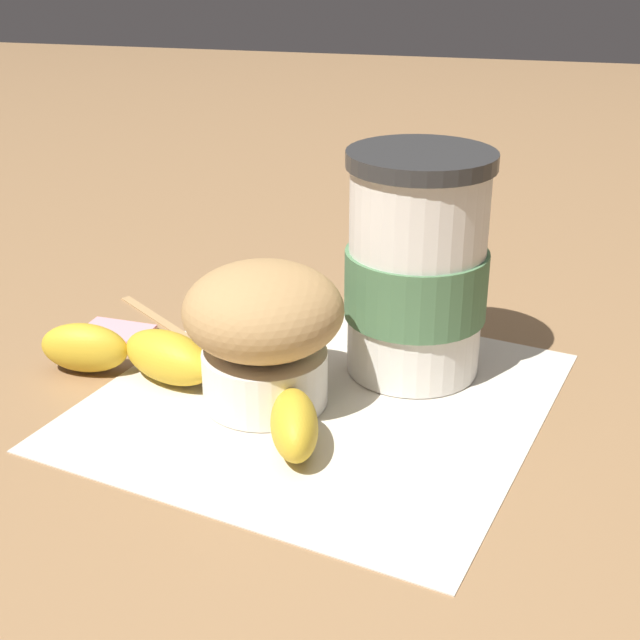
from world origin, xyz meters
name	(u,v)px	position (x,y,z in m)	size (l,w,h in m)	color
ground_plane	(320,400)	(0.00, 0.00, 0.00)	(3.00, 3.00, 0.00)	#936D47
paper_napkin	(320,399)	(0.00, 0.00, 0.00)	(0.27, 0.27, 0.00)	beige
coffee_cup	(416,269)	(-0.06, 0.05, 0.07)	(0.09, 0.09, 0.15)	silver
muffin	(264,329)	(0.01, -0.03, 0.05)	(0.10, 0.10, 0.09)	white
banana	(194,373)	(0.02, -0.08, 0.02)	(0.13, 0.21, 0.03)	gold
sugar_packet	(116,329)	(-0.06, -0.17, 0.00)	(0.05, 0.03, 0.01)	pink
wooden_stirrer	(160,319)	(-0.09, -0.15, 0.00)	(0.11, 0.01, 0.00)	tan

